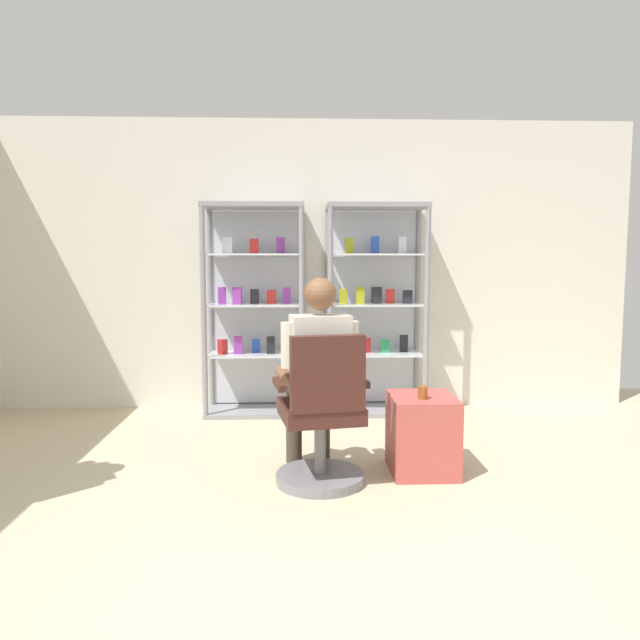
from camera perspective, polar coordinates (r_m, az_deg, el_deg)
name	(u,v)px	position (r m, az deg, el deg)	size (l,w,h in m)	color
ground_plane	(333,562)	(2.93, 1.24, -22.56)	(7.20, 7.20, 0.00)	#C6B793
back_wall	(314,266)	(5.58, -0.56, 5.33)	(6.00, 0.10, 2.70)	silver
display_cabinet_left	(255,309)	(5.37, -6.37, 1.12)	(0.90, 0.45, 1.90)	gray
display_cabinet_right	(375,308)	(5.40, 5.36, 1.19)	(0.90, 0.45, 1.90)	gray
office_chair	(322,424)	(3.65, 0.20, -10.07)	(0.60, 0.56, 0.96)	slate
seated_shopkeeper	(317,368)	(3.73, -0.33, -4.69)	(0.54, 0.61, 1.29)	#3F382D
storage_crate	(422,434)	(3.98, 9.93, -10.88)	(0.42, 0.47, 0.51)	#B24C47
tea_glass	(423,392)	(3.83, 10.00, -6.98)	(0.06, 0.06, 0.08)	brown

